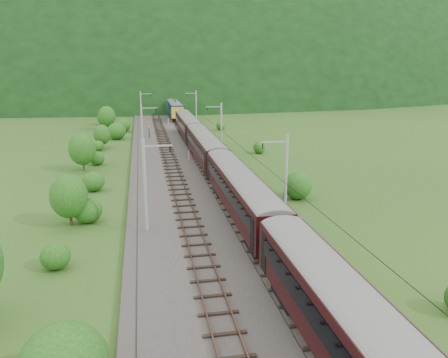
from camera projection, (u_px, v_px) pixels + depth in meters
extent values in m
plane|color=#274F18|center=(218.00, 229.00, 38.94)|extent=(600.00, 600.00, 0.00)
cube|color=#38332D|center=(202.00, 195.00, 48.40)|extent=(14.00, 220.00, 0.30)
cube|color=#542F24|center=(174.00, 194.00, 47.75)|extent=(0.08, 220.00, 0.15)
cube|color=#542F24|center=(187.00, 193.00, 48.01)|extent=(0.08, 220.00, 0.15)
cube|color=black|center=(181.00, 194.00, 47.92)|extent=(2.40, 220.00, 0.12)
cube|color=#542F24|center=(217.00, 191.00, 48.61)|extent=(0.08, 220.00, 0.15)
cube|color=#542F24|center=(230.00, 191.00, 48.87)|extent=(0.08, 220.00, 0.15)
cube|color=black|center=(223.00, 192.00, 48.78)|extent=(2.40, 220.00, 0.12)
cylinder|color=gray|center=(145.00, 186.00, 36.72)|extent=(0.28, 0.28, 8.00)
cube|color=gray|center=(158.00, 146.00, 36.06)|extent=(2.40, 0.12, 0.12)
cylinder|color=black|center=(170.00, 149.00, 36.32)|extent=(0.10, 0.10, 0.50)
cylinder|color=gray|center=(142.00, 130.00, 67.11)|extent=(0.28, 0.28, 8.00)
cube|color=gray|center=(149.00, 108.00, 66.45)|extent=(2.40, 0.12, 0.12)
cylinder|color=black|center=(156.00, 110.00, 66.71)|extent=(0.10, 0.10, 0.50)
cylinder|color=gray|center=(141.00, 109.00, 97.49)|extent=(0.28, 0.28, 8.00)
cube|color=gray|center=(146.00, 94.00, 96.83)|extent=(2.40, 0.12, 0.12)
cylinder|color=black|center=(150.00, 95.00, 97.09)|extent=(0.10, 0.10, 0.50)
cylinder|color=gray|center=(141.00, 98.00, 127.88)|extent=(0.28, 0.28, 8.00)
cube|color=gray|center=(144.00, 86.00, 127.22)|extent=(2.40, 0.12, 0.12)
cylinder|color=black|center=(148.00, 87.00, 127.47)|extent=(0.10, 0.10, 0.50)
cylinder|color=gray|center=(140.00, 92.00, 158.26)|extent=(0.28, 0.28, 8.00)
cube|color=gray|center=(143.00, 82.00, 157.60)|extent=(2.40, 0.12, 0.12)
cylinder|color=black|center=(146.00, 83.00, 157.86)|extent=(0.10, 0.10, 0.50)
cylinder|color=gray|center=(286.00, 179.00, 38.95)|extent=(0.28, 0.28, 8.00)
cube|color=gray|center=(274.00, 142.00, 37.86)|extent=(2.40, 0.12, 0.12)
cylinder|color=black|center=(263.00, 146.00, 37.76)|extent=(0.10, 0.10, 0.50)
cylinder|color=gray|center=(221.00, 128.00, 69.33)|extent=(0.28, 0.28, 8.00)
cube|color=gray|center=(214.00, 107.00, 68.24)|extent=(2.40, 0.12, 0.12)
cylinder|color=black|center=(207.00, 109.00, 68.14)|extent=(0.10, 0.10, 0.50)
cylinder|color=gray|center=(196.00, 108.00, 99.72)|extent=(0.28, 0.28, 8.00)
cube|color=gray|center=(191.00, 93.00, 98.63)|extent=(2.40, 0.12, 0.12)
cylinder|color=black|center=(186.00, 95.00, 98.52)|extent=(0.10, 0.10, 0.50)
cylinder|color=gray|center=(183.00, 98.00, 130.10)|extent=(0.28, 0.28, 8.00)
cube|color=gray|center=(178.00, 86.00, 129.01)|extent=(2.40, 0.12, 0.12)
cylinder|color=black|center=(175.00, 87.00, 128.91)|extent=(0.10, 0.10, 0.50)
cylinder|color=gray|center=(174.00, 91.00, 160.48)|extent=(0.28, 0.28, 8.00)
cube|color=gray|center=(171.00, 82.00, 159.39)|extent=(2.40, 0.12, 0.12)
cylinder|color=black|center=(168.00, 83.00, 159.29)|extent=(0.10, 0.10, 0.50)
cylinder|color=black|center=(179.00, 134.00, 46.18)|extent=(0.03, 198.00, 0.03)
cylinder|color=black|center=(223.00, 132.00, 47.04)|extent=(0.03, 198.00, 0.03)
ellipsoid|color=black|center=(150.00, 86.00, 285.81)|extent=(504.00, 360.00, 244.00)
cube|color=black|center=(360.00, 342.00, 18.37)|extent=(2.88, 21.86, 2.98)
cylinder|color=slate|center=(363.00, 314.00, 18.02)|extent=(2.88, 21.75, 2.88)
cube|color=black|center=(328.00, 339.00, 18.01)|extent=(0.05, 19.24, 1.14)
cube|color=black|center=(393.00, 331.00, 18.54)|extent=(0.05, 19.24, 1.14)
cube|color=black|center=(296.00, 293.00, 26.13)|extent=(2.19, 3.18, 0.89)
cube|color=black|center=(241.00, 191.00, 39.93)|extent=(2.88, 21.86, 2.98)
cylinder|color=slate|center=(241.00, 177.00, 39.58)|extent=(2.88, 21.75, 2.88)
cube|color=black|center=(225.00, 188.00, 39.57)|extent=(0.05, 19.24, 1.14)
cube|color=black|center=(256.00, 187.00, 40.10)|extent=(0.05, 19.24, 1.14)
cube|color=black|center=(263.00, 244.00, 33.16)|extent=(2.19, 3.18, 0.89)
cube|color=black|center=(225.00, 189.00, 47.69)|extent=(2.19, 3.18, 0.89)
cube|color=black|center=(205.00, 146.00, 61.49)|extent=(2.88, 21.86, 2.98)
cylinder|color=slate|center=(205.00, 137.00, 61.14)|extent=(2.88, 21.75, 2.88)
cube|color=black|center=(195.00, 144.00, 61.13)|extent=(0.05, 19.24, 1.14)
cube|color=black|center=(215.00, 144.00, 61.66)|extent=(0.05, 19.24, 1.14)
cube|color=black|center=(214.00, 173.00, 54.72)|extent=(2.19, 3.18, 0.89)
cube|color=black|center=(198.00, 150.00, 69.25)|extent=(2.19, 3.18, 0.89)
cube|color=black|center=(188.00, 125.00, 83.05)|extent=(2.88, 21.86, 2.98)
cylinder|color=slate|center=(188.00, 118.00, 82.70)|extent=(2.88, 21.75, 2.88)
cube|color=black|center=(180.00, 123.00, 82.69)|extent=(0.05, 19.24, 1.14)
cube|color=black|center=(195.00, 123.00, 83.22)|extent=(0.05, 19.24, 1.14)
cube|color=black|center=(193.00, 142.00, 76.28)|extent=(2.19, 3.18, 0.89)
cube|color=black|center=(184.00, 129.00, 90.81)|extent=(2.19, 3.18, 0.89)
cube|color=navy|center=(175.00, 108.00, 113.10)|extent=(2.88, 17.88, 2.98)
cylinder|color=slate|center=(175.00, 103.00, 112.75)|extent=(2.88, 17.79, 2.88)
cube|color=black|center=(169.00, 107.00, 112.74)|extent=(0.05, 15.74, 1.14)
cube|color=black|center=(180.00, 107.00, 113.27)|extent=(0.05, 15.74, 1.14)
cube|color=black|center=(177.00, 119.00, 107.65)|extent=(2.19, 3.18, 0.89)
cube|color=black|center=(173.00, 113.00, 119.54)|extent=(2.19, 3.18, 0.89)
cube|color=gold|center=(172.00, 106.00, 121.45)|extent=(2.94, 0.50, 2.68)
cube|color=gold|center=(178.00, 113.00, 104.85)|extent=(2.94, 0.50, 2.68)
cube|color=black|center=(174.00, 99.00, 115.42)|extent=(0.08, 1.60, 0.89)
cylinder|color=red|center=(168.00, 121.00, 102.43)|extent=(0.16, 0.16, 1.52)
cylinder|color=red|center=(189.00, 155.00, 64.97)|extent=(0.16, 0.16, 1.49)
cylinder|color=black|center=(149.00, 132.00, 84.47)|extent=(0.15, 0.15, 2.08)
sphere|color=red|center=(149.00, 127.00, 84.19)|extent=(0.25, 0.25, 0.25)
ellipsoid|color=#174A13|center=(55.00, 256.00, 31.17)|extent=(2.14, 2.14, 1.92)
ellipsoid|color=#174A13|center=(88.00, 210.00, 40.24)|extent=(2.64, 2.64, 2.38)
ellipsoid|color=#174A13|center=(93.00, 181.00, 50.17)|extent=(2.56, 2.56, 2.30)
ellipsoid|color=#174A13|center=(97.00, 158.00, 63.11)|extent=(2.22, 2.22, 2.00)
ellipsoid|color=#174A13|center=(98.00, 146.00, 73.21)|extent=(1.97, 1.97, 1.78)
ellipsoid|color=#174A13|center=(117.00, 131.00, 84.10)|extent=(3.59, 3.59, 3.23)
ellipsoid|color=#174A13|center=(123.00, 125.00, 93.24)|extent=(3.16, 3.16, 2.84)
ellipsoid|color=#174A13|center=(105.00, 118.00, 103.91)|extent=(3.58, 3.58, 3.22)
ellipsoid|color=#174A13|center=(109.00, 116.00, 112.99)|extent=(2.40, 2.40, 2.16)
ellipsoid|color=#174A13|center=(110.00, 111.00, 124.72)|extent=(2.05, 2.05, 1.85)
cylinder|color=black|center=(70.00, 212.00, 39.40)|extent=(0.24, 0.24, 2.60)
ellipsoid|color=#174A13|center=(69.00, 196.00, 39.02)|extent=(3.34, 3.34, 4.00)
cylinder|color=black|center=(83.00, 161.00, 59.46)|extent=(0.24, 0.24, 2.84)
ellipsoid|color=#174A13|center=(82.00, 149.00, 59.05)|extent=(3.65, 3.65, 4.38)
cylinder|color=black|center=(102.00, 142.00, 75.42)|extent=(0.24, 0.24, 2.24)
ellipsoid|color=#174A13|center=(102.00, 135.00, 75.09)|extent=(2.88, 2.88, 3.46)
cylinder|color=black|center=(107.00, 124.00, 95.50)|extent=(0.24, 0.24, 2.87)
ellipsoid|color=#174A13|center=(107.00, 116.00, 95.07)|extent=(3.70, 3.70, 4.44)
ellipsoid|color=#174A13|center=(298.00, 187.00, 47.22)|extent=(3.01, 3.01, 2.71)
ellipsoid|color=#174A13|center=(259.00, 148.00, 71.16)|extent=(1.99, 1.99, 1.79)
ellipsoid|color=#174A13|center=(221.00, 126.00, 95.92)|extent=(1.96, 1.96, 1.76)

